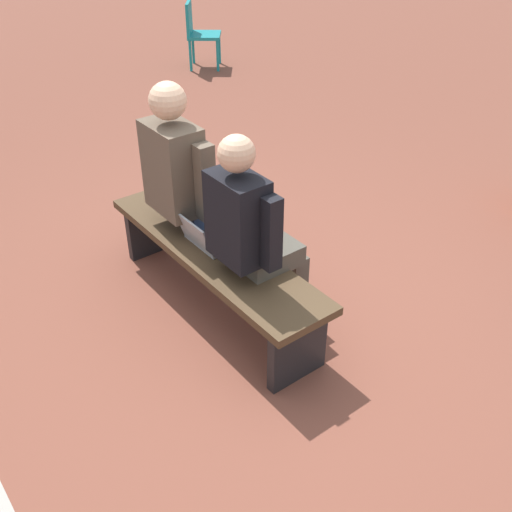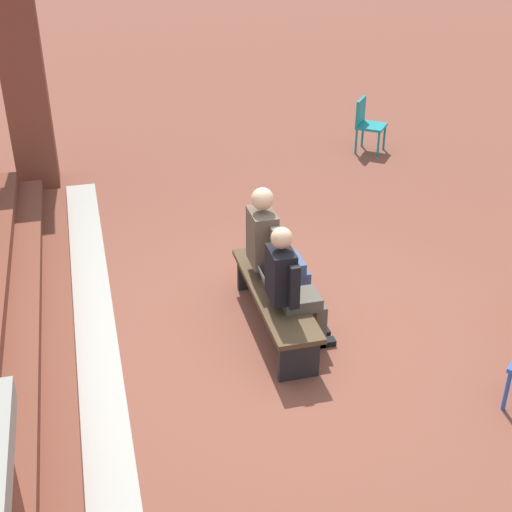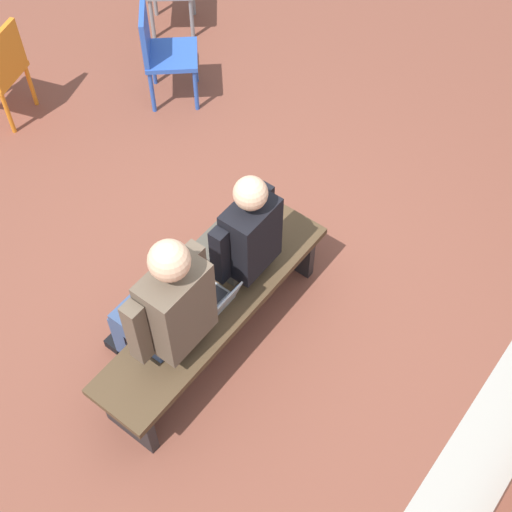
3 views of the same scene
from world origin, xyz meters
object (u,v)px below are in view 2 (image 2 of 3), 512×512
at_px(bench, 275,298).
at_px(plastic_chair_far_left, 367,122).
at_px(person_adult, 273,247).
at_px(laptop, 272,283).
at_px(person_student, 291,284).

height_order(bench, plastic_chair_far_left, plastic_chair_far_left).
relative_size(bench, person_adult, 1.30).
bearing_deg(laptop, person_student, -168.16).
bearing_deg(person_adult, person_student, 179.49).
xyz_separation_m(person_student, plastic_chair_far_left, (4.73, -2.69, -0.21)).
distance_m(bench, person_adult, 0.51).
height_order(bench, person_adult, person_adult).
xyz_separation_m(bench, person_adult, (0.34, -0.07, 0.38)).
bearing_deg(person_student, bench, 11.39).
xyz_separation_m(bench, person_student, (-0.32, -0.06, 0.34)).
bearing_deg(laptop, person_adult, -15.71).
height_order(person_student, laptop, person_student).
xyz_separation_m(person_adult, laptop, (-0.29, 0.08, -0.23)).
bearing_deg(bench, person_student, -168.61).
relative_size(person_student, person_adult, 0.93).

